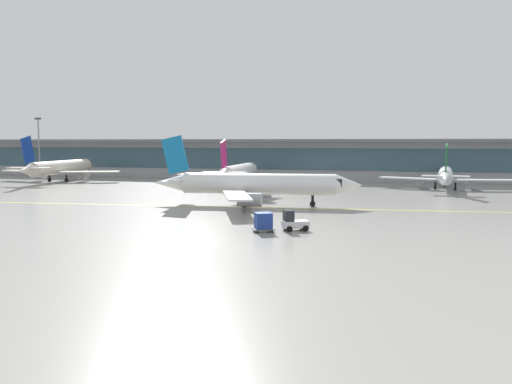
% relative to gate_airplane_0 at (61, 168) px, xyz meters
% --- Properties ---
extents(ground_plane, '(400.00, 400.00, 0.00)m').
position_rel_gate_airplane_0_xyz_m(ground_plane, '(55.99, -58.77, -3.08)').
color(ground_plane, gray).
extents(taxiway_centreline_stripe, '(109.37, 12.44, 0.01)m').
position_rel_gate_airplane_0_xyz_m(taxiway_centreline_stripe, '(55.11, -33.58, -3.08)').
color(taxiway_centreline_stripe, yellow).
rests_on(taxiway_centreline_stripe, ground_plane).
extents(terminal_concourse, '(210.70, 11.00, 9.60)m').
position_rel_gate_airplane_0_xyz_m(terminal_concourse, '(55.99, 21.83, 1.84)').
color(terminal_concourse, '#9EA3A8').
rests_on(terminal_concourse, ground_plane).
extents(gate_airplane_0, '(28.71, 31.01, 10.27)m').
position_rel_gate_airplane_0_xyz_m(gate_airplane_0, '(0.00, 0.00, 0.00)').
color(gate_airplane_0, silver).
rests_on(gate_airplane_0, ground_plane).
extents(gate_airplane_1, '(26.46, 28.47, 9.43)m').
position_rel_gate_airplane_0_xyz_m(gate_airplane_1, '(42.54, -0.32, -0.25)').
color(gate_airplane_1, white).
rests_on(gate_airplane_1, ground_plane).
extents(gate_airplane_2, '(24.54, 26.50, 8.77)m').
position_rel_gate_airplane_0_xyz_m(gate_airplane_2, '(82.85, 2.53, -0.45)').
color(gate_airplane_2, silver).
rests_on(gate_airplane_2, ground_plane).
extents(taxiing_regional_jet, '(30.00, 27.73, 9.93)m').
position_rel_gate_airplane_0_xyz_m(taxiing_regional_jet, '(54.72, -31.62, -0.10)').
color(taxiing_regional_jet, white).
rests_on(taxiing_regional_jet, ground_plane).
extents(baggage_tug, '(2.95, 2.51, 2.10)m').
position_rel_gate_airplane_0_xyz_m(baggage_tug, '(63.73, -50.41, -2.19)').
color(baggage_tug, silver).
rests_on(baggage_tug, ground_plane).
extents(cargo_dolly_lead, '(2.61, 2.40, 1.94)m').
position_rel_gate_airplane_0_xyz_m(cargo_dolly_lead, '(60.95, -51.90, -2.03)').
color(cargo_dolly_lead, '#595B60').
rests_on(cargo_dolly_lead, ground_plane).
extents(apron_light_mast_0, '(1.80, 0.36, 15.24)m').
position_rel_gate_airplane_0_xyz_m(apron_light_mast_0, '(-16.61, 14.05, 5.24)').
color(apron_light_mast_0, gray).
rests_on(apron_light_mast_0, ground_plane).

